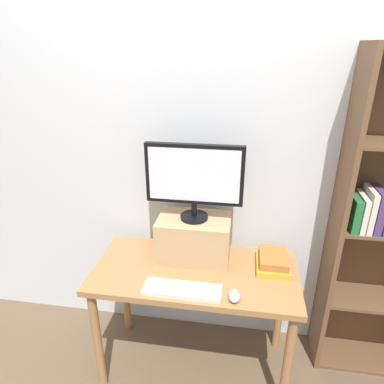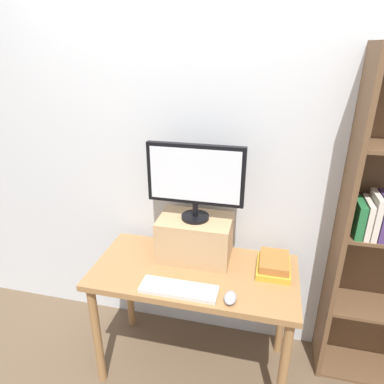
{
  "view_description": "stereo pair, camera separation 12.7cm",
  "coord_description": "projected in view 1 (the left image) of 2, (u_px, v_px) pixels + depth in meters",
  "views": [
    {
      "loc": [
        0.24,
        -1.62,
        1.94
      ],
      "look_at": [
        -0.03,
        0.05,
        1.21
      ],
      "focal_mm": 32.0,
      "sensor_mm": 36.0,
      "label": 1
    },
    {
      "loc": [
        0.36,
        -1.59,
        1.94
      ],
      "look_at": [
        -0.03,
        0.05,
        1.21
      ],
      "focal_mm": 32.0,
      "sensor_mm": 36.0,
      "label": 2
    }
  ],
  "objects": [
    {
      "name": "book_stack",
      "position": [
        273.0,
        261.0,
        1.98
      ],
      "size": [
        0.19,
        0.24,
        0.08
      ],
      "color": "gold",
      "rests_on": "desk"
    },
    {
      "name": "riser_box",
      "position": [
        194.0,
        238.0,
        2.05
      ],
      "size": [
        0.43,
        0.28,
        0.26
      ],
      "color": "tan",
      "rests_on": "desk"
    },
    {
      "name": "computer_monitor",
      "position": [
        194.0,
        178.0,
        1.9
      ],
      "size": [
        0.55,
        0.16,
        0.45
      ],
      "color": "black",
      "rests_on": "riser_box"
    },
    {
      "name": "desk",
      "position": [
        195.0,
        284.0,
        2.02
      ],
      "size": [
        1.18,
        0.58,
        0.75
      ],
      "color": "#9E7042",
      "rests_on": "ground_plane"
    },
    {
      "name": "computer_mouse",
      "position": [
        234.0,
        296.0,
        1.74
      ],
      "size": [
        0.06,
        0.1,
        0.04
      ],
      "color": "#99999E",
      "rests_on": "desk"
    },
    {
      "name": "ground_plane",
      "position": [
        195.0,
        363.0,
        2.27
      ],
      "size": [
        12.0,
        12.0,
        0.0
      ],
      "primitive_type": "plane",
      "color": "brown"
    },
    {
      "name": "back_wall",
      "position": [
        205.0,
        158.0,
        2.12
      ],
      "size": [
        7.0,
        0.08,
        2.6
      ],
      "color": "silver",
      "rests_on": "ground_plane"
    },
    {
      "name": "keyboard",
      "position": [
        182.0,
        290.0,
        1.79
      ],
      "size": [
        0.41,
        0.13,
        0.02
      ],
      "color": "silver",
      "rests_on": "desk"
    }
  ]
}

